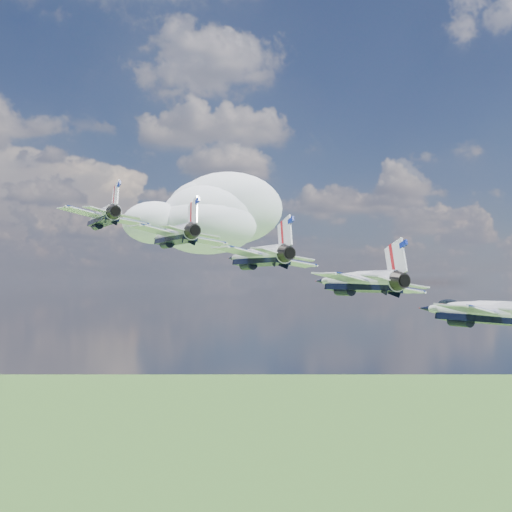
{
  "coord_description": "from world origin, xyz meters",
  "views": [
    {
      "loc": [
        -16.57,
        -89.72,
        143.1
      ],
      "look_at": [
        0.03,
        -13.41,
        146.37
      ],
      "focal_mm": 45.0,
      "sensor_mm": 36.0,
      "label": 1
    }
  ],
  "objects": [
    {
      "name": "jet_1",
      "position": [
        -9.38,
        -4.6,
        149.43
      ],
      "size": [
        16.36,
        20.05,
        7.23
      ],
      "primitive_type": null,
      "rotation": [
        0.0,
        0.17,
        0.23
      ],
      "color": "white"
    },
    {
      "name": "jet_2",
      "position": [
        0.03,
        -13.41,
        146.37
      ],
      "size": [
        16.36,
        20.05,
        7.23
      ],
      "primitive_type": null,
      "rotation": [
        0.0,
        0.17,
        0.23
      ],
      "color": "silver"
    },
    {
      "name": "jet_4",
      "position": [
        18.84,
        -31.04,
        140.24
      ],
      "size": [
        16.36,
        20.05,
        7.23
      ],
      "primitive_type": null,
      "rotation": [
        0.0,
        0.17,
        0.23
      ],
      "color": "white"
    },
    {
      "name": "cloud_far",
      "position": [
        10.0,
        175.65,
        170.82
      ],
      "size": [
        66.7,
        52.41,
        26.21
      ],
      "primitive_type": "ellipsoid",
      "color": "white"
    },
    {
      "name": "jet_0",
      "position": [
        -18.79,
        4.21,
        152.5
      ],
      "size": [
        16.36,
        20.05,
        7.23
      ],
      "primitive_type": null,
      "rotation": [
        0.0,
        0.17,
        0.23
      ],
      "color": "silver"
    },
    {
      "name": "jet_3",
      "position": [
        9.43,
        -22.23,
        143.3
      ],
      "size": [
        16.36,
        20.05,
        7.23
      ],
      "primitive_type": null,
      "rotation": [
        0.0,
        0.17,
        0.23
      ],
      "color": "silver"
    }
  ]
}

